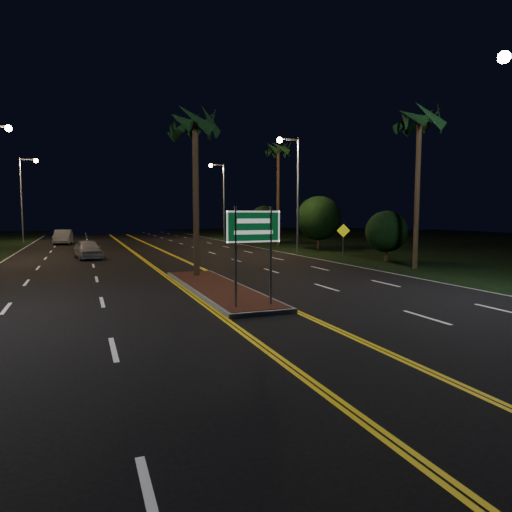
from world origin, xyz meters
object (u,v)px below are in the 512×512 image
median_island (217,288)px  shrub_near (386,231)px  streetlight_right_far (221,192)px  car_near (88,248)px  warning_sign (343,235)px  shrub_far (264,221)px  highway_sign (253,236)px  palm_median (195,124)px  shrub_mid (319,218)px  palm_right_far (278,150)px  streetlight_left_far (25,190)px  car_far (63,236)px  palm_right_near (420,121)px  streetlight_right_mid (294,181)px

median_island → shrub_near: bearing=27.4°
streetlight_right_far → car_near: streetlight_right_far is taller
streetlight_right_far → warning_sign: streetlight_right_far is taller
shrub_far → highway_sign: bearing=-112.6°
palm_median → shrub_far: palm_median is taller
median_island → highway_sign: bearing=-90.0°
streetlight_right_far → shrub_mid: 18.55m
palm_right_far → shrub_mid: 8.87m
streetlight_left_far → palm_right_far: (23.41, -14.00, 3.49)m
shrub_mid → car_far: shrub_mid is taller
shrub_near → warning_sign: shrub_near is taller
palm_median → shrub_near: palm_median is taller
highway_sign → streetlight_right_far: size_ratio=0.36×
highway_sign → car_far: 37.56m
streetlight_right_far → shrub_far: size_ratio=2.27×
median_island → streetlight_left_far: (-10.61, 37.00, 5.57)m
palm_right_near → warning_sign: bearing=86.6°
car_far → shrub_mid: bearing=-32.7°
car_near → shrub_near: bearing=-33.4°
shrub_mid → car_near: size_ratio=1.00×
shrub_far → streetlight_right_far: bearing=118.0°
palm_right_far → warning_sign: size_ratio=4.40×
streetlight_left_far → warning_sign: streetlight_left_far is taller
palm_right_far → streetlight_right_mid: bearing=-105.3°
streetlight_right_mid → palm_right_near: (1.89, -12.00, 2.56)m
palm_right_near → car_far: palm_right_near is taller
median_island → car_far: size_ratio=2.01×
streetlight_right_far → car_near: (-15.33, -19.29, -4.88)m
median_island → palm_median: bearing=90.0°
median_island → car_near: bearing=106.7°
streetlight_left_far → palm_median: bearing=-72.4°
palm_median → car_far: 30.67m
streetlight_left_far → palm_right_far: 27.50m
palm_right_near → warning_sign: 10.78m
highway_sign → streetlight_right_mid: size_ratio=0.36×
palm_right_near → streetlight_left_far: bearing=124.2°
highway_sign → shrub_mid: bearing=56.6°
shrub_near → streetlight_right_far: bearing=95.9°
streetlight_left_far → shrub_mid: bearing=-39.1°
streetlight_right_far → palm_right_near: (1.89, -32.00, 2.56)m
median_island → car_far: car_far is taller
highway_sign → palm_right_near: bearing=30.0°
median_island → shrub_mid: size_ratio=2.22×
median_island → shrub_near: shrub_near is taller
warning_sign → median_island: bearing=-119.8°
palm_median → shrub_far: bearing=61.6°
palm_median → car_far: size_ratio=1.63×
shrub_far → streetlight_right_mid: bearing=-102.8°
palm_median → median_island: bearing=-90.0°
median_island → shrub_mid: (14.00, 17.00, 2.64)m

